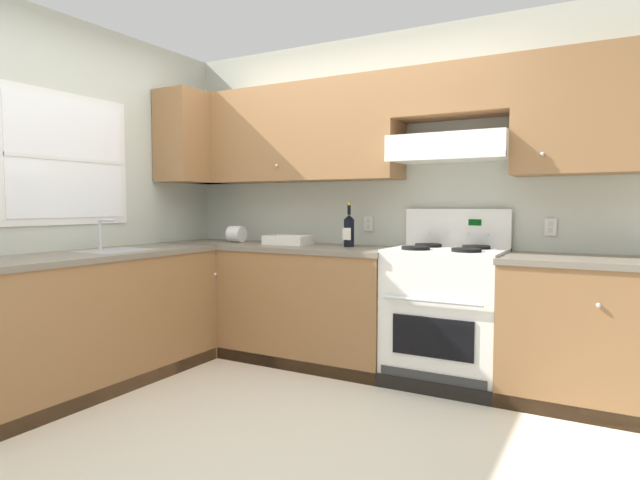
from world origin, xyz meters
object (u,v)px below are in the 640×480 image
object	(u,v)px
wine_bottle	(349,230)
paper_towel_roll	(236,234)
bowl	(288,241)
stove	(445,314)

from	to	relation	value
wine_bottle	paper_towel_roll	size ratio (longest dim) A/B	2.44
paper_towel_roll	wine_bottle	bearing A→B (deg)	0.98
paper_towel_roll	bowl	bearing A→B (deg)	-2.48
wine_bottle	bowl	xyz separation A→B (m)	(-0.53, -0.04, -0.11)
bowl	paper_towel_roll	size ratio (longest dim) A/B	2.62
wine_bottle	bowl	size ratio (longest dim) A/B	0.93
stove	wine_bottle	bearing A→B (deg)	174.76
wine_bottle	paper_towel_roll	distance (m)	1.06
stove	paper_towel_roll	world-z (taller)	stove
bowl	paper_towel_roll	distance (m)	0.54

